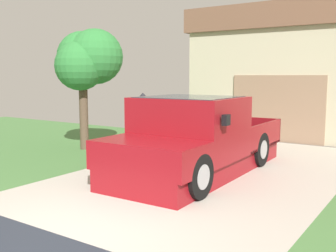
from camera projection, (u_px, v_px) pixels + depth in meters
pickup_truck at (192, 141)px, 8.49m from camera, size 2.25×5.05×1.69m
person_with_hat at (143, 125)px, 9.11m from camera, size 0.52×0.52×1.74m
handbag at (142, 165)px, 8.97m from camera, size 0.39×0.19×0.45m
house_with_garage at (329, 72)px, 14.97m from camera, size 8.62×6.93×4.48m
neighbor_tree at (87, 60)px, 11.38m from camera, size 1.98×1.92×3.46m
wheeled_trash_bin at (171, 120)px, 13.94m from camera, size 0.60×0.72×1.10m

